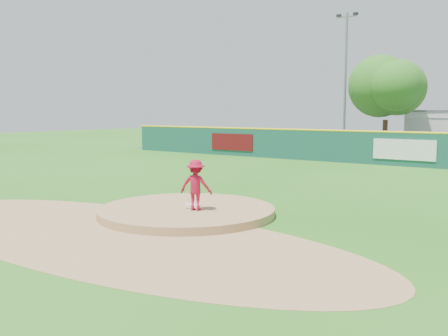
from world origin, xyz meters
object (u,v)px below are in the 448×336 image
Objects in this scene: playground_slide at (223,140)px; deciduous_tree at (386,93)px; pitcher at (196,185)px; light_pole_left at (345,76)px; van at (411,147)px.

playground_slide is 0.41× the size of deciduous_tree.
light_pole_left is (-6.53, 27.18, 5.03)m from pitcher.
van is at bearing -109.85° from pitcher.
pitcher is 0.31× the size of van.
light_pole_left reaches higher than deciduous_tree.
light_pole_left reaches higher than van.
light_pole_left is at bearing 28.30° from playground_slide.
playground_slide is (-15.32, 22.44, -0.18)m from pitcher.
light_pole_left reaches higher than pitcher.
playground_slide is at bearing -167.93° from deciduous_tree.
deciduous_tree reaches higher than pitcher.
pitcher is 25.55m from deciduous_tree.
playground_slide reaches higher than van.
light_pole_left is (8.79, 4.74, 5.22)m from playground_slide.
pitcher reaches higher than van.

